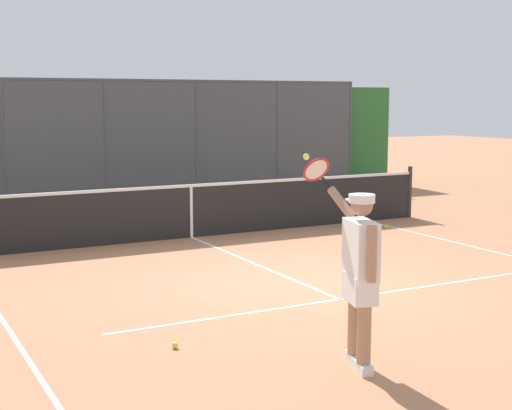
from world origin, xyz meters
name	(u,v)px	position (x,y,z in m)	size (l,w,h in m)	color
ground_plane	(300,283)	(0.00, 0.00, 0.00)	(60.00, 60.00, 0.00)	#B27551
court_line_markings	(355,305)	(0.00, 1.27, 0.00)	(7.78, 8.64, 0.01)	white
fence_backdrop	(98,143)	(0.00, -9.59, 1.38)	(17.05, 1.37, 2.94)	#474C51
tennis_net	(191,210)	(0.00, -3.78, 0.49)	(9.99, 0.09, 1.07)	#2D2D2D
tennis_player	(359,267)	(1.18, 2.98, 0.95)	(0.37, 1.39, 1.92)	silver
tennis_ball_near_baseline	(386,226)	(-3.70, -2.94, 0.03)	(0.07, 0.07, 0.07)	#D6E042
tennis_ball_mid_court	(175,345)	(2.50, 1.71, 0.03)	(0.07, 0.07, 0.07)	#D6E042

